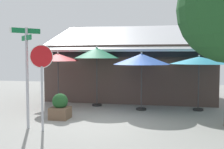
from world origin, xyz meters
TOP-DOWN VIEW (x-y plane):
  - ground_plane at (0.00, 0.00)m, footprint 28.00×28.00m
  - cafe_building at (0.25, 5.90)m, footprint 8.91×4.95m
  - street_sign_post at (-2.18, -1.23)m, footprint 0.70×0.72m
  - stop_sign at (-1.56, -1.47)m, footprint 0.56×0.46m
  - patio_umbrella_crimson_left at (-2.67, 2.43)m, footprint 1.94×1.94m
  - patio_umbrella_forest_green_center at (-1.03, 3.07)m, footprint 2.07×2.07m
  - patio_umbrella_royal_blue_right at (1.09, 2.50)m, footprint 2.42×2.42m
  - patio_umbrella_teal_far_right at (3.47, 2.86)m, footprint 2.48×2.48m
  - sidewalk_planter at (-1.68, 0.22)m, footprint 0.68×0.68m

SIDE VIEW (x-z plane):
  - ground_plane at x=0.00m, z-range -0.10..0.00m
  - sidewalk_planter at x=-1.68m, z-range -0.04..0.90m
  - cafe_building at x=0.25m, z-range -0.58..3.63m
  - stop_sign at x=-1.56m, z-range 0.50..3.16m
  - street_sign_post at x=-2.18m, z-range 0.36..3.57m
  - patio_umbrella_teal_far_right at x=3.47m, z-range 0.94..3.30m
  - patio_umbrella_royal_blue_right at x=1.09m, z-range 0.93..3.41m
  - patio_umbrella_crimson_left at x=-2.67m, z-range 0.98..3.48m
  - patio_umbrella_forest_green_center at x=-1.03m, z-range 1.05..3.83m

